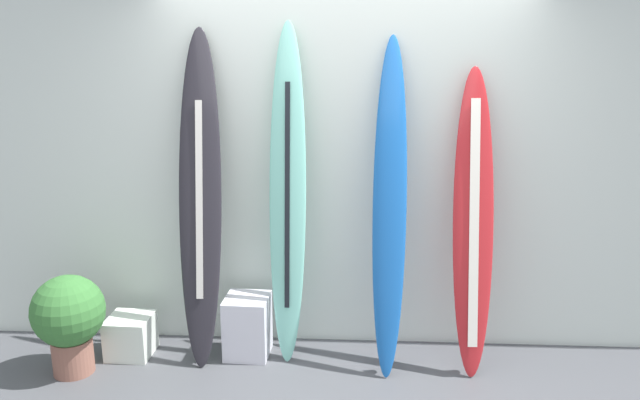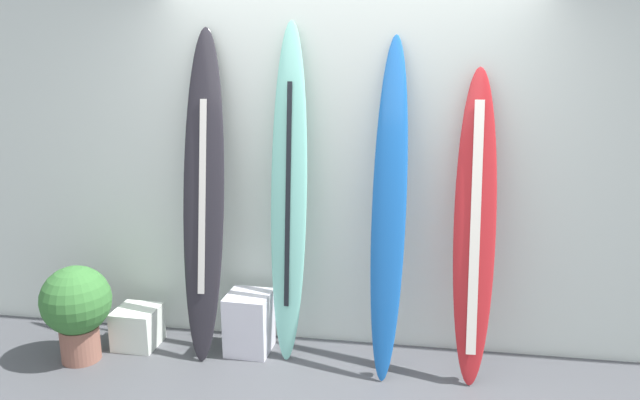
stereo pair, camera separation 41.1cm
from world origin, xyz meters
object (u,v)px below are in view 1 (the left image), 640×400
at_px(surfboard_cobalt, 390,210).
at_px(surfboard_crimson, 473,225).
at_px(surfboard_charcoal, 200,202).
at_px(display_block_left, 131,336).
at_px(display_block_center, 248,326).
at_px(surfboard_seafoam, 288,199).
at_px(potted_plant, 69,317).

height_order(surfboard_cobalt, surfboard_crimson, surfboard_cobalt).
distance_m(surfboard_charcoal, display_block_left, 1.11).
xyz_separation_m(surfboard_charcoal, surfboard_cobalt, (1.25, -0.03, -0.02)).
bearing_deg(surfboard_cobalt, surfboard_crimson, 0.64).
height_order(surfboard_charcoal, display_block_center, surfboard_charcoal).
height_order(surfboard_seafoam, potted_plant, surfboard_seafoam).
distance_m(surfboard_seafoam, potted_plant, 1.63).
xyz_separation_m(surfboard_seafoam, surfboard_cobalt, (0.67, -0.08, -0.04)).
xyz_separation_m(surfboard_cobalt, display_block_left, (-1.79, -0.01, -0.94)).
distance_m(display_block_left, potted_plant, 0.47).
bearing_deg(surfboard_cobalt, display_block_center, 177.80).
relative_size(surfboard_crimson, display_block_left, 6.59).
xyz_separation_m(surfboard_charcoal, potted_plant, (-0.83, -0.30, -0.71)).
height_order(display_block_left, potted_plant, potted_plant).
bearing_deg(surfboard_cobalt, display_block_left, -179.63).
distance_m(surfboard_cobalt, display_block_center, 1.30).
xyz_separation_m(surfboard_charcoal, surfboard_crimson, (1.80, -0.02, -0.12)).
xyz_separation_m(display_block_left, display_block_center, (0.82, 0.05, 0.07)).
relative_size(surfboard_seafoam, display_block_center, 5.31).
height_order(surfboard_seafoam, surfboard_cobalt, surfboard_seafoam).
xyz_separation_m(surfboard_crimson, potted_plant, (-2.63, -0.28, -0.59)).
height_order(display_block_center, potted_plant, potted_plant).
bearing_deg(surfboard_seafoam, surfboard_charcoal, -175.06).
distance_m(surfboard_seafoam, surfboard_crimson, 1.23).
distance_m(surfboard_charcoal, display_block_center, 0.94).
distance_m(surfboard_cobalt, surfboard_crimson, 0.55).
distance_m(surfboard_charcoal, potted_plant, 1.14).
bearing_deg(display_block_left, potted_plant, -139.15).
height_order(surfboard_seafoam, display_block_left, surfboard_seafoam).
bearing_deg(surfboard_crimson, display_block_left, -179.56).
bearing_deg(display_block_center, surfboard_seafoam, 8.38).
bearing_deg(surfboard_crimson, display_block_center, 178.83).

